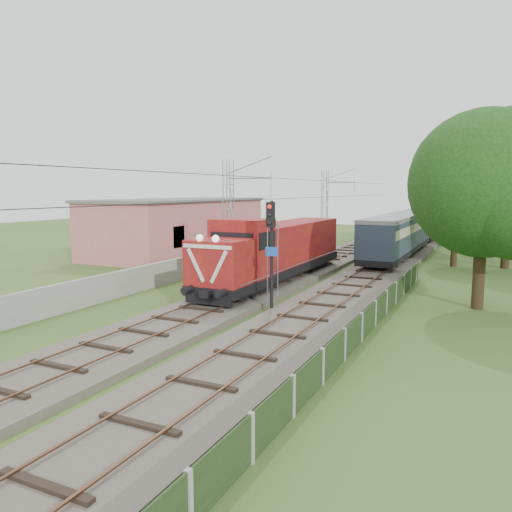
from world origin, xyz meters
The scene contains 13 objects.
ground centered at (0.00, 0.00, 0.00)m, with size 140.00×140.00×0.00m, color #304F1D.
track_main centered at (0.00, 7.00, 0.18)m, with size 4.20×70.00×0.45m.
track_side centered at (5.00, 20.00, 0.18)m, with size 4.20×80.00×0.45m.
catenary centered at (-2.95, 12.00, 4.05)m, with size 3.31×70.00×8.00m.
boundary_wall centered at (-6.50, 12.00, 0.75)m, with size 0.25×40.00×1.50m, color #9E9E99.
station_building centered at (-15.00, 24.00, 2.63)m, with size 8.40×20.40×5.22m.
fence centered at (8.00, 3.00, 0.60)m, with size 0.12×32.00×1.20m.
locomotive centered at (0.00, 12.80, 2.25)m, with size 3.02×17.23×4.38m.
coach_rake centered at (5.00, 61.05, 2.39)m, with size 2.85×85.01×3.29m.
signal_post centered at (2.90, 5.51, 3.81)m, with size 0.61×0.48×5.55m.
tree_a centered at (12.09, 11.15, 6.29)m, with size 7.78×7.41×10.08m.
tree_c centered at (9.84, 25.95, 5.05)m, with size 6.25×5.95×8.10m.
tree_d centered at (11.71, 38.02, 5.97)m, with size 7.39×7.03×9.57m.
Camera 1 is at (12.61, -16.34, 6.05)m, focal length 35.00 mm.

